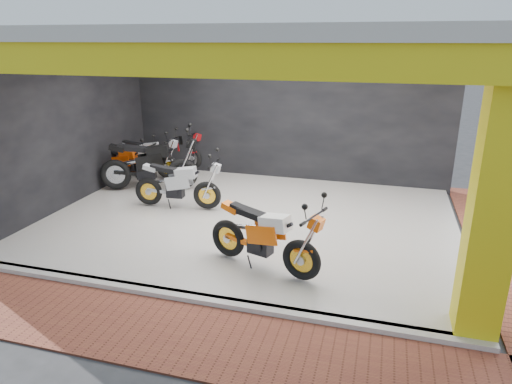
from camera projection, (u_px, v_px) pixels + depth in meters
ground at (214, 268)px, 7.42m from camera, size 80.00×80.00×0.00m
showroom_floor at (250, 220)px, 9.23m from camera, size 8.00×6.00×0.10m
showroom_ceiling at (249, 35)px, 8.09m from camera, size 8.40×6.40×0.20m
back_wall at (285, 113)px, 11.51m from camera, size 8.20×0.20×3.50m
left_wall at (66, 127)px, 9.75m from camera, size 0.20×6.20×3.50m
corner_column at (494, 204)px, 5.20m from camera, size 0.50×0.50×3.50m
header_beam_front at (177, 60)px, 5.46m from camera, size 8.40×0.30×0.40m
header_beam_right at (493, 55)px, 7.14m from camera, size 0.30×6.40×0.40m
floor_kerb at (189, 298)px, 6.47m from camera, size 8.00×0.20×0.10m
paver_front at (164, 332)px, 5.77m from camera, size 9.00×1.40×0.03m
paver_right at (512, 251)px, 7.98m from camera, size 1.40×7.00×0.03m
moto_hero at (302, 241)px, 6.63m from camera, size 2.25×1.40×1.29m
moto_row_a at (207, 182)px, 9.46m from camera, size 2.07×0.92×1.23m
moto_row_b at (182, 159)px, 10.74m from camera, size 2.58×1.61×1.48m
moto_row_c at (144, 162)px, 11.16m from camera, size 1.94×0.78×1.17m
moto_row_d at (192, 147)px, 12.44m from camera, size 2.17×1.26×1.25m
moto_row_e at (166, 155)px, 11.57m from camera, size 2.05×0.76×1.25m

